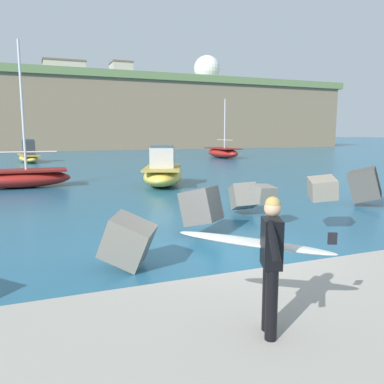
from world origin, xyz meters
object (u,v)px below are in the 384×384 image
Objects in this scene: surfer_with_board at (267,253)px; boat_mid_centre at (29,155)px; boat_mid_left at (223,152)px; station_building_west at (121,75)px; station_building_central at (64,72)px; boat_near_centre at (19,178)px; radar_dome at (207,73)px; boat_near_left at (163,173)px.

surfer_with_board is 36.64m from boat_mid_centre.
station_building_west is (-1.16, 47.86, 14.67)m from boat_mid_left.
station_building_central is at bearing 80.88° from boat_mid_centre.
station_building_west is (19.20, 65.78, 14.75)m from boat_near_centre.
station_building_west reaches higher than boat_near_centre.
boat_near_centre is 0.84× the size of radar_dome.
boat_near_centre is 1.26× the size of boat_mid_centre.
boat_near_left is 7.32m from boat_near_centre.
boat_mid_left is at bearing -88.61° from station_building_west.
station_building_central reaches higher than boat_mid_centre.
boat_near_centre is at bearing -106.27° from station_building_west.
surfer_with_board is 0.36× the size of boat_mid_centre.
radar_dome is 1.57× the size of station_building_west.
station_building_west reaches higher than surfer_with_board.
surfer_with_board is 79.94m from station_building_central.
boat_near_left is 70.40m from station_building_west.
station_building_west is at bearing 73.73° from boat_near_centre.
boat_mid_centre is 65.75m from radar_dome.
boat_near_left is at bearing 77.14° from surfer_with_board.
boat_near_centre is at bearing 164.05° from boat_near_left.
station_building_west is (-21.45, -2.37, -1.77)m from radar_dome.
radar_dome reaches higher than boat_near_left.
boat_near_left is 22.00m from boat_mid_centre.
station_building_central reaches higher than boat_near_centre.
station_building_west reaches higher than boat_near_left.
surfer_with_board is at bearing -78.78° from boat_near_centre.
station_building_central is (0.00, 63.18, 13.95)m from boat_near_left.
boat_mid_left is 56.61m from radar_dome.
boat_near_centre is at bearing -96.57° from station_building_central.
boat_near_left is 0.86× the size of station_building_west.
boat_near_left is at bearing -72.05° from boat_mid_centre.
radar_dome is at bearing 6.29° from station_building_west.
boat_mid_left is (13.32, 19.93, -0.09)m from boat_near_left.
station_building_west is (18.94, 46.86, 14.63)m from boat_mid_centre.
boat_near_centre is at bearing -120.81° from radar_dome.
radar_dome is 34.41m from station_building_central.
station_building_central is (-33.60, -6.98, -2.40)m from radar_dome.
radar_dome is (20.29, 50.22, 16.44)m from boat_mid_left.
boat_mid_left reaches higher than boat_mid_centre.
boat_near_centre is 63.17m from station_building_central.
surfer_with_board is 17.93m from boat_near_centre.
boat_mid_centre is 52.62m from station_building_west.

